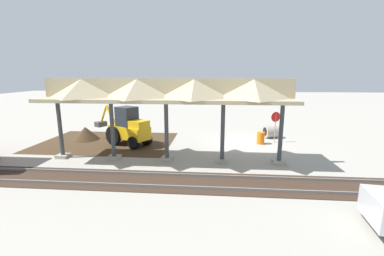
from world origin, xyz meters
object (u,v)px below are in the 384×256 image
(backhoe, at_px, (128,128))
(concrete_pipe, at_px, (271,131))
(traffic_barrel, at_px, (261,138))
(stop_sign, at_px, (275,121))

(backhoe, distance_m, concrete_pipe, 11.42)
(backhoe, xyz_separation_m, traffic_barrel, (-9.83, -0.99, -0.81))
(traffic_barrel, bearing_deg, concrete_pipe, -119.53)
(stop_sign, distance_m, backhoe, 11.07)
(backhoe, relative_size, concrete_pipe, 3.91)
(concrete_pipe, height_order, traffic_barrel, concrete_pipe)
(concrete_pipe, bearing_deg, traffic_barrel, 60.47)
(stop_sign, distance_m, concrete_pipe, 1.91)
(stop_sign, bearing_deg, traffic_barrel, 25.42)
(stop_sign, xyz_separation_m, concrete_pipe, (-0.03, -1.51, -1.17))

